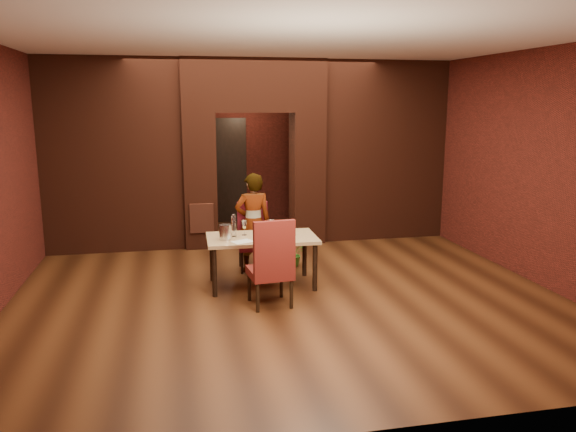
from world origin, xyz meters
The scene contains 25 objects.
floor centered at (0.00, 0.00, 0.00)m, with size 8.00×8.00×0.00m, color #4A2612.
ceiling centered at (0.00, 0.00, 3.20)m, with size 7.00×8.00×0.04m, color silver.
wall_back centered at (0.00, 4.00, 1.60)m, with size 7.00×0.04×3.20m, color maroon.
wall_front centered at (0.00, -4.00, 1.60)m, with size 7.00×0.04×3.20m, color maroon.
wall_left centered at (-3.50, 0.00, 1.60)m, with size 0.04×8.00×3.20m, color maroon.
wall_right centered at (3.50, 0.00, 1.60)m, with size 0.04×8.00×3.20m, color maroon.
pillar_left centered at (-0.95, 2.00, 1.15)m, with size 0.55×0.55×2.30m, color maroon.
pillar_right centered at (0.95, 2.00, 1.15)m, with size 0.55×0.55×2.30m, color maroon.
lintel centered at (0.00, 2.00, 2.75)m, with size 2.45×0.55×0.90m, color maroon.
wing_wall_left centered at (-2.36, 2.00, 1.60)m, with size 2.27×0.35×3.20m, color maroon.
wing_wall_right centered at (2.36, 2.00, 1.60)m, with size 2.27×0.35×3.20m, color maroon.
vent_panel centered at (-0.95, 1.71, 0.55)m, with size 0.40×0.03×0.50m, color #AC4B32.
rear_door centered at (-0.40, 3.94, 1.05)m, with size 0.90×0.08×2.10m, color black.
rear_door_frame centered at (-0.40, 3.90, 1.05)m, with size 1.02×0.04×2.22m, color black.
dining_table centered at (-0.26, -0.38, 0.35)m, with size 1.47×0.83×0.69m, color tan.
chair_far centered at (-0.26, 0.39, 0.50)m, with size 0.46×0.46×1.00m, color maroon.
chair_near centered at (-0.28, -1.13, 0.55)m, with size 0.50×0.50×1.11m, color maroon.
person_seated centered at (-0.27, 0.33, 0.74)m, with size 0.54×0.35×1.47m, color silver.
wine_glass_a centered at (-0.48, -0.25, 0.79)m, with size 0.08×0.08×0.20m, color silver, non-canonical shape.
wine_glass_b centered at (-0.12, -0.34, 0.79)m, with size 0.08×0.08×0.19m, color white, non-canonical shape.
wine_glass_c centered at (-0.13, -0.39, 0.80)m, with size 0.09×0.09×0.23m, color white, non-canonical shape.
tasting_sheet centered at (-0.55, -0.61, 0.69)m, with size 0.26×0.19×0.00m, color silver.
wine_bucket centered at (-0.75, -0.45, 0.79)m, with size 0.16×0.16×0.20m, color silver.
water_bottle centered at (-0.62, -0.29, 0.84)m, with size 0.07×0.07×0.31m, color silver.
potted_plant centered at (0.37, 0.47, 0.19)m, with size 0.34×0.30×0.38m, color #326D1F.
Camera 1 is at (-1.41, -7.67, 2.48)m, focal length 35.00 mm.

